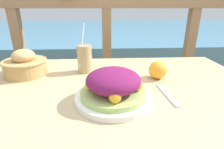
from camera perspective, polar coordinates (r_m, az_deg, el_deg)
The scene contains 8 objects.
patio_table at distance 0.75m, azimuth 0.01°, elevation -10.74°, with size 1.28×0.90×0.73m.
railing_fence at distance 1.42m, azimuth -1.73°, elevation 10.08°, with size 2.80×0.08×1.11m.
sea_backdrop at distance 3.96m, azimuth -2.67°, elevation 10.71°, with size 12.00×4.00×0.60m.
salad_plate at distance 0.61m, azimuth 0.58°, elevation -4.24°, with size 0.27×0.27×0.12m.
drink_glass at distance 0.89m, azimuth -8.90°, elevation 5.08°, with size 0.07×0.08×0.24m.
bread_basket at distance 0.94m, azimuth -26.53°, elevation 2.89°, with size 0.21×0.21×0.13m.
fork at distance 0.70m, azimuth 17.39°, elevation -6.21°, with size 0.03×0.18×0.00m.
orange_near_basket at distance 0.83m, azimuth 14.70°, elevation 1.45°, with size 0.08×0.08×0.08m.
Camera 1 is at (-0.04, -0.63, 1.04)m, focal length 28.00 mm.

